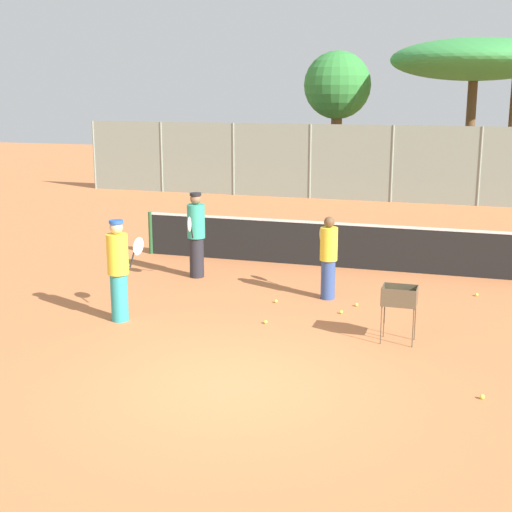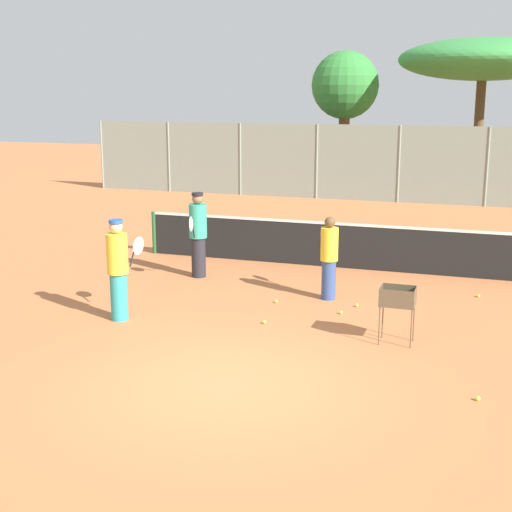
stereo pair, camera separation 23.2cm
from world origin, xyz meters
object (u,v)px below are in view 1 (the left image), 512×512
Objects in this scene: player_white_outfit at (196,234)px; ball_cart at (399,300)px; player_red_cap at (118,269)px; parked_car at (294,171)px; player_yellow_shirt at (328,257)px; tennis_net at (335,244)px.

player_white_outfit is 1.99× the size of ball_cart.
player_red_cap is 19.07m from parked_car.
ball_cart is at bearing 50.05° from player_white_outfit.
player_white_outfit is 3.22m from player_yellow_shirt.
player_white_outfit is at bearing 148.41° from ball_cart.
player_white_outfit is at bearing 47.83° from player_yellow_shirt.
tennis_net is at bearing -14.85° from player_red_cap.
player_white_outfit reaches higher than player_yellow_shirt.
player_white_outfit is at bearing -83.30° from parked_car.
player_white_outfit reaches higher than parked_car.
player_yellow_shirt is at bearing -73.25° from parked_car.
player_white_outfit is 1.14× the size of player_yellow_shirt.
tennis_net is at bearing 115.33° from player_white_outfit.
player_yellow_shirt is at bearing 127.19° from ball_cart.
player_red_cap is 4.11m from player_yellow_shirt.
tennis_net is 14.64m from parked_car.
player_yellow_shirt is 2.70m from ball_cart.
tennis_net is 5.07× the size of player_white_outfit.
tennis_net is 2.27× the size of parked_car.
tennis_net is at bearing -19.72° from player_yellow_shirt.
tennis_net reaches higher than ball_cart.
player_red_cap is (-2.88, -5.08, 0.39)m from tennis_net.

